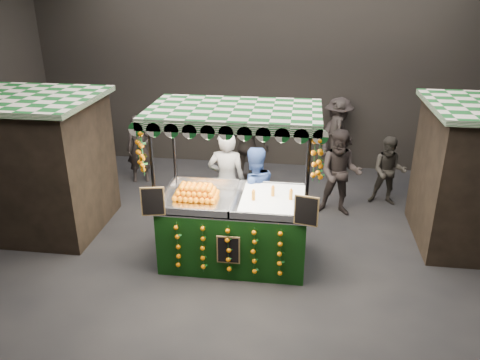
# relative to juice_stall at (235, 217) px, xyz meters

# --- Properties ---
(ground) EXTENTS (12.00, 12.00, 0.00)m
(ground) POSITION_rel_juice_stall_xyz_m (0.26, -0.24, -0.84)
(ground) COLOR black
(ground) RESTS_ON ground
(market_hall) EXTENTS (12.10, 10.10, 5.05)m
(market_hall) POSITION_rel_juice_stall_xyz_m (0.26, -0.24, 2.54)
(market_hall) COLOR black
(market_hall) RESTS_ON ground
(neighbour_stall_left) EXTENTS (3.00, 2.20, 2.60)m
(neighbour_stall_left) POSITION_rel_juice_stall_xyz_m (-4.14, 0.76, 0.47)
(neighbour_stall_left) COLOR black
(neighbour_stall_left) RESTS_ON ground
(juice_stall) EXTENTS (2.79, 1.64, 2.70)m
(juice_stall) POSITION_rel_juice_stall_xyz_m (0.00, 0.00, 0.00)
(juice_stall) COLOR black
(juice_stall) RESTS_ON ground
(vendor_grey) EXTENTS (0.73, 0.48, 1.98)m
(vendor_grey) POSITION_rel_juice_stall_xyz_m (-0.33, 1.16, 0.15)
(vendor_grey) COLOR slate
(vendor_grey) RESTS_ON ground
(vendor_blue) EXTENTS (1.08, 0.98, 1.80)m
(vendor_blue) POSITION_rel_juice_stall_xyz_m (0.22, 0.86, 0.06)
(vendor_blue) COLOR navy
(vendor_blue) RESTS_ON ground
(shopper_0) EXTENTS (0.68, 0.55, 1.61)m
(shopper_0) POSITION_rel_juice_stall_xyz_m (-2.76, 3.20, -0.04)
(shopper_0) COLOR black
(shopper_0) RESTS_ON ground
(shopper_1) EXTENTS (0.81, 0.68, 1.51)m
(shopper_1) POSITION_rel_juice_stall_xyz_m (2.91, 2.69, -0.09)
(shopper_1) COLOR #2D2924
(shopper_1) RESTS_ON ground
(shopper_2) EXTENTS (1.13, 0.74, 1.78)m
(shopper_2) POSITION_rel_juice_stall_xyz_m (-0.21, 3.51, 0.05)
(shopper_2) COLOR black
(shopper_2) RESTS_ON ground
(shopper_3) EXTENTS (1.31, 1.42, 1.92)m
(shopper_3) POSITION_rel_juice_stall_xyz_m (1.89, 4.32, 0.12)
(shopper_3) COLOR #292322
(shopper_3) RESTS_ON ground
(shopper_4) EXTENTS (0.97, 0.74, 1.78)m
(shopper_4) POSITION_rel_juice_stall_xyz_m (-3.98, 2.47, 0.05)
(shopper_4) COLOR black
(shopper_4) RESTS_ON ground
(shopper_6) EXTENTS (0.58, 0.77, 1.92)m
(shopper_6) POSITION_rel_juice_stall_xyz_m (1.83, 4.12, 0.12)
(shopper_6) COLOR #2B2623
(shopper_6) RESTS_ON ground
(shopper_7) EXTENTS (0.96, 0.79, 1.81)m
(shopper_7) POSITION_rel_juice_stall_xyz_m (1.85, 2.07, 0.06)
(shopper_7) COLOR black
(shopper_7) RESTS_ON ground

